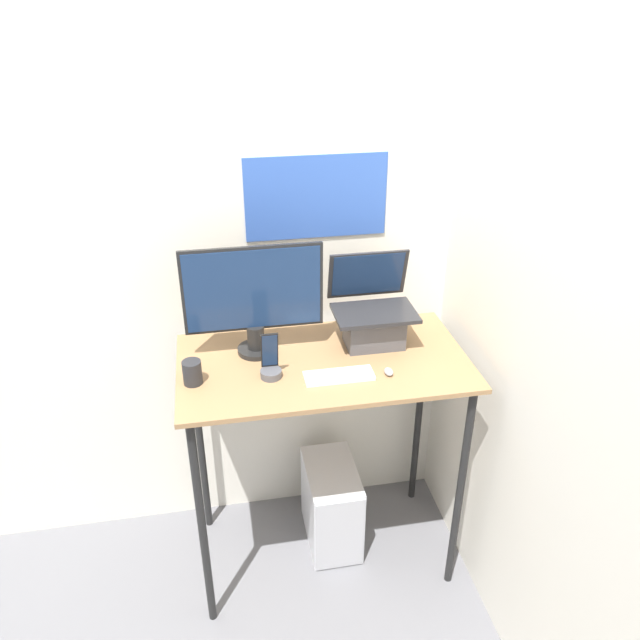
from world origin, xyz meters
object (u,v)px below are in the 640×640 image
Objects in this scene: monitor at (254,300)px; keyboard at (339,376)px; mouse at (389,372)px; computer_tower at (331,505)px; cell_phone at (271,366)px; laptop at (373,320)px.

monitor is 2.07× the size of keyboard.
keyboard is 5.06× the size of mouse.
monitor is 10.47× the size of mouse.
keyboard is at bearing -95.59° from computer_tower.
keyboard is at bearing -12.46° from cell_phone.
mouse is (0.47, -0.26, -0.22)m from monitor.
mouse is 0.44m from cell_phone.
cell_phone is 0.45× the size of computer_tower.
cell_phone is at bearing 171.18° from mouse.
laptop reaches higher than mouse.
mouse is at bearing -90.21° from laptop.
computer_tower is at bearing -170.15° from laptop.
keyboard reaches higher than computer_tower.
monitor is at bearing 178.32° from laptop.
monitor is 1.30× the size of computer_tower.
laptop is 7.01× the size of mouse.
laptop is 0.87× the size of computer_tower.
laptop reaches higher than keyboard.
keyboard is 1.41× the size of cell_phone.
laptop is at bearing -1.68° from monitor.
monitor is at bearing 100.86° from cell_phone.
computer_tower is at bearing 128.38° from mouse.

